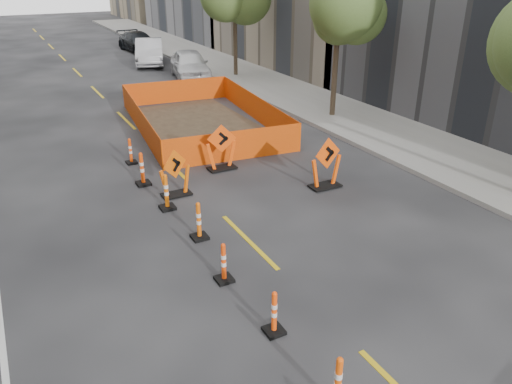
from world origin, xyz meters
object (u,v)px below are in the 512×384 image
channelizer_4 (224,262)px  channelizer_5 (199,221)px  chevron_sign_center (221,147)px  parked_car_mid (149,52)px  chevron_sign_left (175,173)px  parked_car_far (139,42)px  channelizer_2 (338,383)px  parked_car_near (190,64)px  channelizer_7 (142,169)px  channelizer_3 (274,312)px  chevron_sign_right (326,163)px  channelizer_6 (166,192)px  channelizer_8 (130,151)px

channelizer_4 → channelizer_5: channelizer_5 is taller
chevron_sign_center → parked_car_mid: 20.09m
chevron_sign_left → chevron_sign_center: bearing=6.3°
chevron_sign_left → parked_car_far: bearing=51.6°
channelizer_2 → chevron_sign_center: size_ratio=0.64×
parked_car_near → chevron_sign_center: bearing=-95.2°
channelizer_5 → chevron_sign_center: size_ratio=0.64×
channelizer_2 → parked_car_far: bearing=78.8°
channelizer_5 → channelizer_7: size_ratio=0.94×
channelizer_3 → chevron_sign_right: bearing=46.8°
parked_car_near → channelizer_5: bearing=-98.6°
channelizer_3 → channelizer_6: size_ratio=0.88×
channelizer_3 → parked_car_far: bearing=78.2°
chevron_sign_left → parked_car_near: 16.73m
channelizer_2 → chevron_sign_right: size_ratio=0.62×
chevron_sign_right → chevron_sign_left: bearing=151.1°
channelizer_4 → channelizer_5: (0.23, 2.00, 0.03)m
channelizer_6 → parked_car_near: (7.00, 16.17, 0.30)m
channelizer_6 → chevron_sign_left: size_ratio=0.72×
parked_car_far → parked_car_mid: bearing=-104.7°
channelizer_4 → channelizer_8: size_ratio=1.04×
parked_car_near → parked_car_mid: parked_car_near is taller
chevron_sign_left → parked_car_far: (6.54, 26.66, -0.02)m
channelizer_6 → channelizer_7: (-0.12, 2.00, 0.01)m
channelizer_7 → chevron_sign_center: 2.76m
channelizer_2 → channelizer_8: 12.02m
chevron_sign_right → parked_car_mid: size_ratio=0.32×
channelizer_6 → chevron_sign_center: chevron_sign_center is taller
chevron_sign_right → channelizer_6: bearing=161.3°
channelizer_8 → parked_car_far: size_ratio=0.19×
chevron_sign_right → channelizer_7: bearing=141.6°
channelizer_3 → parked_car_far: (7.00, 33.40, 0.25)m
channelizer_4 → parked_car_near: bearing=70.7°
channelizer_5 → parked_car_mid: (6.04, 23.77, 0.32)m
chevron_sign_center → parked_car_near: 14.83m
parked_car_mid → parked_car_far: bearing=98.8°
channelizer_8 → parked_car_far: 24.42m
channelizer_3 → chevron_sign_left: chevron_sign_left is taller
channelizer_2 → parked_car_mid: bearing=78.3°
channelizer_8 → chevron_sign_right: (4.83, -4.90, 0.36)m
channelizer_5 → chevron_sign_left: (0.36, 2.74, 0.23)m
parked_car_near → parked_car_mid: 5.65m
channelizer_5 → channelizer_6: bearing=95.1°
chevron_sign_right → parked_car_far: bearing=77.2°
chevron_sign_right → chevron_sign_center: bearing=119.5°
channelizer_4 → chevron_sign_left: bearing=83.0°
channelizer_5 → channelizer_6: 2.01m
chevron_sign_left → parked_car_far: size_ratio=0.30×
channelizer_3 → parked_car_near: size_ratio=0.19×
channelizer_4 → parked_car_near: 21.37m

